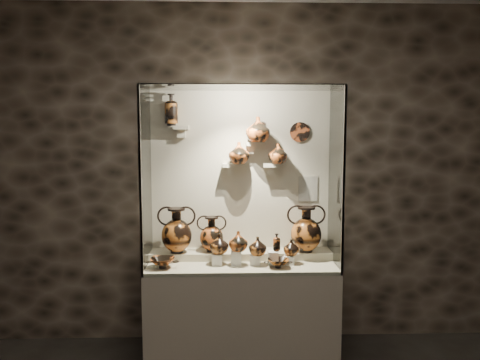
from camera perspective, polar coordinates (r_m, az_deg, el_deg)
name	(u,v)px	position (r m, az deg, el deg)	size (l,w,h in m)	color
wall_back	(240,175)	(4.46, 0.05, 0.60)	(5.00, 0.02, 3.20)	black
plinth	(241,309)	(4.43, 0.18, -15.46)	(1.70, 0.60, 0.80)	#C1B39B
front_tier	(241,265)	(4.29, 0.18, -10.30)	(1.68, 0.58, 0.03)	#BDB092
rear_tier	(241,256)	(4.45, 0.11, -9.23)	(1.70, 0.25, 0.10)	#BDB092
back_panel	(240,175)	(4.45, 0.05, 0.60)	(1.70, 0.03, 1.60)	#C1B39B
glass_front	(243,182)	(3.85, 0.33, -0.26)	(1.70, 0.01, 1.60)	white
glass_left	(146,179)	(4.20, -11.43, 0.15)	(0.01, 0.60, 1.60)	white
glass_right	(336,178)	(4.25, 11.65, 0.22)	(0.01, 0.60, 1.60)	white
glass_top	(242,87)	(4.14, 0.19, 11.22)	(1.70, 0.60, 0.01)	white
frame_post_left	(140,182)	(3.91, -12.05, -0.28)	(0.02, 0.02, 1.60)	gray
frame_post_right	(344,182)	(3.97, 12.53, -0.20)	(0.02, 0.02, 1.60)	gray
pedestal_a	(217,259)	(4.23, -2.82, -9.65)	(0.09, 0.09, 0.10)	silver
pedestal_b	(236,258)	(4.22, -0.48, -9.45)	(0.09, 0.09, 0.13)	silver
pedestal_c	(255,260)	(4.23, 1.85, -9.69)	(0.09, 0.09, 0.09)	silver
pedestal_d	(273,258)	(4.24, 4.04, -9.45)	(0.09, 0.09, 0.12)	silver
pedestal_e	(289,260)	(4.26, 5.94, -9.67)	(0.09, 0.09, 0.08)	silver
bracket_ul	(181,128)	(4.38, -7.18, 6.35)	(0.14, 0.12, 0.04)	#C1B39B
bracket_ca	(230,165)	(4.37, -1.23, 1.81)	(0.14, 0.12, 0.04)	#C1B39B
bracket_cb	(251,144)	(4.37, 1.40, 4.43)	(0.10, 0.12, 0.04)	#C1B39B
bracket_cc	(270,165)	(4.39, 3.74, 1.81)	(0.14, 0.12, 0.04)	#C1B39B
amphora_left	(177,230)	(4.36, -7.74, -6.09)	(0.34, 0.34, 0.42)	#AA5A20
amphora_mid	(212,234)	(4.38, -3.48, -6.58)	(0.26, 0.26, 0.33)	#BE5721
amphora_right	(306,229)	(4.40, 8.06, -5.95)	(0.34, 0.34, 0.43)	#AA5A20
jug_a	(219,244)	(4.20, -2.56, -7.77)	(0.17, 0.17, 0.18)	#AA5A20
jug_b	(238,241)	(4.17, -0.21, -7.46)	(0.17, 0.17, 0.18)	#BE5721
jug_c	(258,246)	(4.19, 2.16, -8.05)	(0.16, 0.16, 0.17)	#AA5A20
jug_e	(291,247)	(4.25, 6.25, -8.15)	(0.14, 0.14, 0.14)	#AA5A20
lekythos_small	(277,241)	(4.22, 4.49, -7.44)	(0.08, 0.08, 0.18)	#BE5721
kylix_left	(163,262)	(4.19, -9.42, -9.81)	(0.27, 0.23, 0.11)	#BE5721
kylix_right	(278,262)	(4.16, 4.68, -9.96)	(0.24, 0.20, 0.10)	#AA5A20
lekythos_tall	(171,108)	(4.38, -8.38, 8.72)	(0.13, 0.13, 0.33)	#AA5A20
ovoid_vase_a	(239,153)	(4.32, -0.13, 3.32)	(0.19, 0.19, 0.20)	#BE5721
ovoid_vase_b	(258,129)	(4.31, 2.20, 6.18)	(0.22, 0.22, 0.23)	#BE5721
ovoid_vase_c	(278,154)	(4.35, 4.63, 3.23)	(0.18, 0.18, 0.19)	#BE5721
wall_plate	(300,132)	(4.46, 7.30, 5.81)	(0.19, 0.19, 0.02)	#9C431E
info_placard	(308,189)	(4.51, 8.29, -1.06)	(0.18, 0.01, 0.24)	beige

